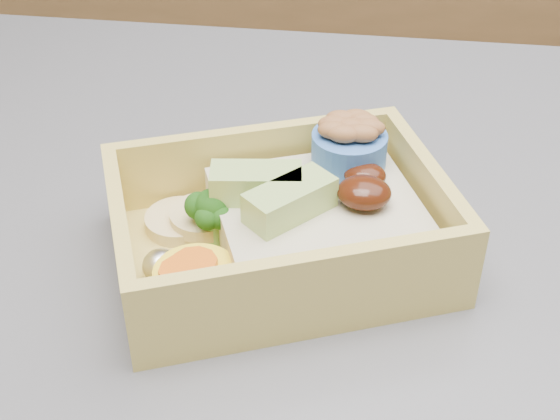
# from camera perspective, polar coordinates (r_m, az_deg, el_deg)

# --- Properties ---
(bento_box) EXTENTS (0.22, 0.19, 0.07)m
(bento_box) POSITION_cam_1_polar(r_m,az_deg,el_deg) (0.45, 0.68, -0.94)
(bento_box) COLOR #D1B856
(bento_box) RESTS_ON island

